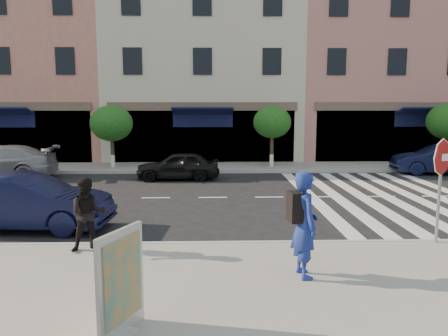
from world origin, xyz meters
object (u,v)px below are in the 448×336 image
photographer (305,225)px  car_near_mid (25,202)px  stop_sign (442,167)px  walker (88,215)px  poster_board (121,285)px  car_far_right (439,160)px  car_far_mid (178,166)px

photographer → car_near_mid: size_ratio=0.44×
stop_sign → walker: (-7.70, -0.33, -0.94)m
photographer → poster_board: (-2.87, -2.00, -0.25)m
stop_sign → car_far_right: bearing=45.0°
poster_board → car_far_right: 18.70m
stop_sign → car_far_mid: bearing=107.5°
photographer → car_far_right: 15.37m
photographer → car_far_right: bearing=-43.8°
stop_sign → photographer: size_ratio=1.23×
car_near_mid → car_far_right: (15.53, 8.75, -0.04)m
poster_board → car_near_mid: (-3.65, 5.70, -0.14)m
walker → car_far_mid: size_ratio=0.44×
photographer → car_far_right: (9.01, 12.45, -0.43)m
stop_sign → car_far_right: stop_sign is taller
car_near_mid → car_far_right: 17.83m
car_far_right → car_far_mid: bearing=-78.0°
car_near_mid → car_far_right: bearing=-56.4°
photographer → car_far_mid: (-3.14, 11.29, -0.50)m
photographer → car_far_mid: bearing=7.6°
photographer → poster_board: photographer is taller
walker → poster_board: bearing=-87.1°
poster_board → car_far_right: poster_board is taller
poster_board → stop_sign: bearing=55.8°
photographer → car_far_right: size_ratio=0.46×
walker → poster_board: 3.78m
photographer → walker: 4.54m
car_far_right → walker: bearing=-44.0°
walker → car_near_mid: bearing=116.6°
walker → car_far_right: size_ratio=0.38×
stop_sign → car_far_mid: stop_sign is taller
walker → car_near_mid: size_ratio=0.36×
walker → car_far_right: (13.29, 10.94, -0.25)m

